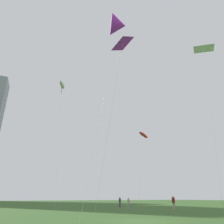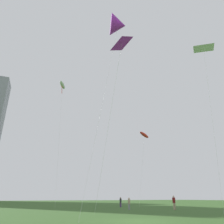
{
  "view_description": "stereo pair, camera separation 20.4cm",
  "coord_description": "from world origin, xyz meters",
  "px_view_note": "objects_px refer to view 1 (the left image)",
  "views": [
    {
      "loc": [
        -9.44,
        -13.81,
        1.53
      ],
      "look_at": [
        2.21,
        8.72,
        11.94
      ],
      "focal_mm": 33.69,
      "sensor_mm": 36.0,
      "label": 1
    },
    {
      "loc": [
        -9.26,
        -13.9,
        1.53
      ],
      "look_at": [
        2.21,
        8.72,
        11.94
      ],
      "focal_mm": 33.69,
      "sensor_mm": 36.0,
      "label": 2
    }
  ],
  "objects_px": {
    "person_standing_1": "(120,201)",
    "kite_flying_3": "(144,135)",
    "person_standing_0": "(173,202)",
    "kite_flying_2": "(62,85)",
    "kite_flying_4": "(118,25)",
    "person_standing_2": "(129,203)",
    "kite_flying_0": "(204,49)",
    "kite_flying_1": "(122,44)"
  },
  "relations": [
    {
      "from": "person_standing_1",
      "to": "kite_flying_3",
      "type": "bearing_deg",
      "value": -131.91
    },
    {
      "from": "person_standing_1",
      "to": "person_standing_0",
      "type": "bearing_deg",
      "value": 137.88
    },
    {
      "from": "kite_flying_2",
      "to": "kite_flying_4",
      "type": "bearing_deg",
      "value": -78.16
    },
    {
      "from": "person_standing_2",
      "to": "person_standing_1",
      "type": "bearing_deg",
      "value": -127.52
    },
    {
      "from": "kite_flying_0",
      "to": "kite_flying_3",
      "type": "height_order",
      "value": "kite_flying_0"
    },
    {
      "from": "person_standing_2",
      "to": "kite_flying_4",
      "type": "height_order",
      "value": "kite_flying_4"
    },
    {
      "from": "kite_flying_1",
      "to": "kite_flying_2",
      "type": "height_order",
      "value": "kite_flying_2"
    },
    {
      "from": "person_standing_2",
      "to": "kite_flying_3",
      "type": "bearing_deg",
      "value": -152.36
    },
    {
      "from": "person_standing_1",
      "to": "person_standing_2",
      "type": "distance_m",
      "value": 9.39
    },
    {
      "from": "person_standing_0",
      "to": "kite_flying_2",
      "type": "height_order",
      "value": "kite_flying_2"
    },
    {
      "from": "kite_flying_1",
      "to": "kite_flying_4",
      "type": "height_order",
      "value": "kite_flying_4"
    },
    {
      "from": "kite_flying_0",
      "to": "kite_flying_3",
      "type": "distance_m",
      "value": 27.06
    },
    {
      "from": "kite_flying_3",
      "to": "kite_flying_4",
      "type": "height_order",
      "value": "kite_flying_4"
    },
    {
      "from": "person_standing_0",
      "to": "person_standing_1",
      "type": "distance_m",
      "value": 11.9
    },
    {
      "from": "kite_flying_0",
      "to": "kite_flying_2",
      "type": "relative_size",
      "value": 0.75
    },
    {
      "from": "kite_flying_3",
      "to": "person_standing_0",
      "type": "bearing_deg",
      "value": -111.16
    },
    {
      "from": "person_standing_0",
      "to": "kite_flying_0",
      "type": "distance_m",
      "value": 20.58
    },
    {
      "from": "person_standing_0",
      "to": "kite_flying_2",
      "type": "distance_m",
      "value": 29.08
    },
    {
      "from": "person_standing_1",
      "to": "kite_flying_0",
      "type": "height_order",
      "value": "kite_flying_0"
    },
    {
      "from": "kite_flying_2",
      "to": "person_standing_0",
      "type": "bearing_deg",
      "value": -42.64
    },
    {
      "from": "kite_flying_1",
      "to": "kite_flying_3",
      "type": "relative_size",
      "value": 0.99
    },
    {
      "from": "kite_flying_0",
      "to": "kite_flying_4",
      "type": "xyz_separation_m",
      "value": [
        -6.26,
        8.32,
        7.99
      ]
    },
    {
      "from": "person_standing_0",
      "to": "kite_flying_3",
      "type": "xyz_separation_m",
      "value": [
        5.03,
        12.98,
        13.64
      ]
    },
    {
      "from": "kite_flying_1",
      "to": "kite_flying_2",
      "type": "xyz_separation_m",
      "value": [
        0.17,
        24.4,
        8.17
      ]
    },
    {
      "from": "person_standing_2",
      "to": "kite_flying_4",
      "type": "distance_m",
      "value": 25.59
    },
    {
      "from": "kite_flying_0",
      "to": "kite_flying_3",
      "type": "xyz_separation_m",
      "value": [
        9.49,
        25.24,
        -2.28
      ]
    },
    {
      "from": "person_standing_2",
      "to": "kite_flying_2",
      "type": "distance_m",
      "value": 25.59
    },
    {
      "from": "kite_flying_2",
      "to": "kite_flying_4",
      "type": "height_order",
      "value": "kite_flying_4"
    },
    {
      "from": "person_standing_1",
      "to": "kite_flying_0",
      "type": "relative_size",
      "value": 0.09
    },
    {
      "from": "person_standing_2",
      "to": "kite_flying_0",
      "type": "xyz_separation_m",
      "value": [
        1.06,
        -15.26,
        16.09
      ]
    },
    {
      "from": "person_standing_2",
      "to": "kite_flying_3",
      "type": "xyz_separation_m",
      "value": [
        10.55,
        9.98,
        13.8
      ]
    },
    {
      "from": "person_standing_1",
      "to": "person_standing_2",
      "type": "bearing_deg",
      "value": 106.25
    },
    {
      "from": "person_standing_2",
      "to": "kite_flying_1",
      "type": "height_order",
      "value": "kite_flying_1"
    },
    {
      "from": "person_standing_2",
      "to": "person_standing_0",
      "type": "bearing_deg",
      "value": 135.64
    },
    {
      "from": "person_standing_0",
      "to": "kite_flying_3",
      "type": "height_order",
      "value": "kite_flying_3"
    },
    {
      "from": "kite_flying_3",
      "to": "kite_flying_4",
      "type": "distance_m",
      "value": 25.29
    },
    {
      "from": "person_standing_1",
      "to": "kite_flying_4",
      "type": "relative_size",
      "value": 0.06
    },
    {
      "from": "person_standing_0",
      "to": "person_standing_2",
      "type": "height_order",
      "value": "person_standing_0"
    },
    {
      "from": "person_standing_0",
      "to": "kite_flying_1",
      "type": "height_order",
      "value": "kite_flying_1"
    },
    {
      "from": "person_standing_0",
      "to": "kite_flying_2",
      "type": "bearing_deg",
      "value": -31.65
    },
    {
      "from": "person_standing_0",
      "to": "person_standing_1",
      "type": "bearing_deg",
      "value": -69.13
    },
    {
      "from": "person_standing_0",
      "to": "person_standing_1",
      "type": "xyz_separation_m",
      "value": [
        -2.04,
        11.73,
        -0.1
      ]
    }
  ]
}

